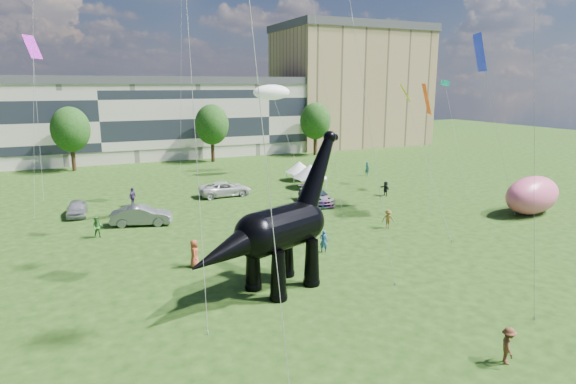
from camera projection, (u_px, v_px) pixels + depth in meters
name	position (u px, v px, depth m)	size (l,w,h in m)	color
ground	(339.00, 317.00, 25.14)	(220.00, 220.00, 0.00)	#16330C
terrace_row	(98.00, 122.00, 75.81)	(78.00, 11.00, 12.00)	beige
apartment_block	(350.00, 89.00, 96.58)	(28.00, 18.00, 22.00)	tan
tree_mid_left	(70.00, 126.00, 66.13)	(5.20, 5.20, 9.44)	#382314
tree_mid_right	(212.00, 121.00, 74.13)	(5.20, 5.20, 9.44)	#382314
tree_far_right	(315.00, 118.00, 81.33)	(5.20, 5.20, 9.44)	#382314
dinosaur_sculpture	(277.00, 232.00, 27.74)	(11.23, 5.92, 9.41)	black
car_silver	(77.00, 208.00, 44.33)	(1.68, 4.19, 1.43)	silver
car_grey	(141.00, 216.00, 41.40)	(1.77, 5.07, 1.67)	slate
car_white	(225.00, 189.00, 52.20)	(2.61, 5.66, 1.57)	silver
car_dark	(316.00, 196.00, 48.89)	(2.21, 5.44, 1.58)	#595960
gazebo_near	(310.00, 171.00, 56.19)	(4.55, 4.55, 2.77)	silver
gazebo_far	(299.00, 167.00, 60.55)	(3.71, 3.71, 2.40)	white
inflatable_pink	(532.00, 195.00, 44.90)	(7.08, 3.54, 3.54)	#E65984
visitors	(221.00, 224.00, 38.68)	(56.24, 40.86, 1.90)	#3D8234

